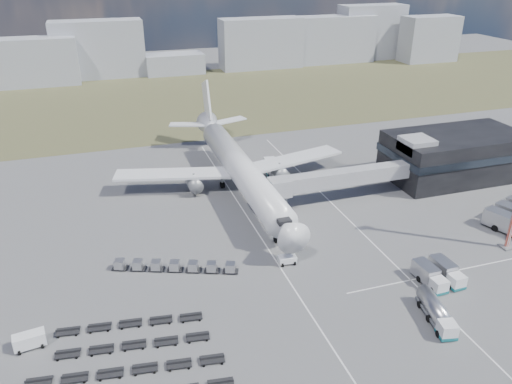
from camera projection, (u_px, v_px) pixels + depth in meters
name	position (u px, v px, depth m)	size (l,w,h in m)	color
ground	(295.00, 270.00, 79.55)	(420.00, 420.00, 0.00)	#565659
grass_strip	(177.00, 99.00, 174.03)	(420.00, 90.00, 0.01)	brown
lane_markings	(342.00, 250.00, 84.84)	(47.12, 110.00, 0.01)	silver
terminal	(455.00, 154.00, 111.15)	(30.40, 16.40, 11.00)	black
jet_bridge	(332.00, 179.00, 99.34)	(30.30, 3.80, 7.05)	#939399
airliner	(238.00, 166.00, 105.08)	(51.59, 64.53, 17.62)	white
skyline	(135.00, 52.00, 202.22)	(293.95, 26.24, 24.62)	#989BA6
fuel_tanker	(436.00, 312.00, 68.01)	(4.06, 9.24, 2.90)	white
pushback_tug	(287.00, 260.00, 81.00)	(2.95, 1.66, 1.36)	white
utility_van	(30.00, 341.00, 63.48)	(3.88, 1.76, 2.11)	white
catering_truck	(272.00, 168.00, 113.72)	(3.37, 6.71, 2.96)	white
service_trucks_near	(438.00, 274.00, 76.13)	(5.67, 6.72, 2.64)	white
uld_row	(175.00, 266.00, 78.96)	(19.33, 8.53, 1.56)	black
baggage_dollies	(128.00, 373.00, 59.57)	(25.51, 21.35, 0.73)	black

